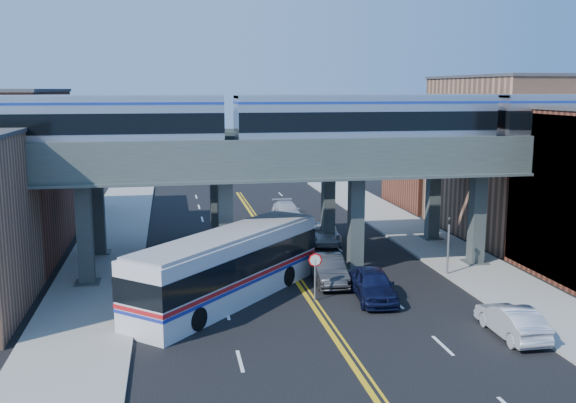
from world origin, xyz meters
name	(u,v)px	position (x,y,z in m)	size (l,w,h in m)	color
ground	(323,321)	(0.00, 0.00, 0.00)	(120.00, 120.00, 0.00)	black
sidewalk_west	(100,274)	(-11.50, 10.00, 0.08)	(5.00, 70.00, 0.16)	gray
sidewalk_east	(454,256)	(11.50, 10.00, 0.08)	(5.00, 70.00, 0.16)	gray
building_west_c	(37,173)	(-18.50, 29.00, 4.00)	(8.00, 10.00, 8.00)	#9B6C50
building_east_b	(509,157)	(18.50, 16.00, 6.00)	(8.00, 14.00, 12.00)	#9B6C50
building_east_c	(439,159)	(18.50, 29.00, 4.50)	(8.00, 10.00, 9.00)	brown
mural_panel	(552,202)	(14.55, 4.00, 4.75)	(0.10, 9.50, 9.50)	teal
elevated_viaduct_near	(292,170)	(0.00, 8.00, 6.47)	(52.00, 3.60, 7.40)	#3C4544
elevated_viaduct_far	(273,157)	(0.00, 15.00, 6.47)	(52.00, 3.60, 7.40)	#3C4544
transit_train	(365,121)	(4.47, 8.00, 9.30)	(48.13, 3.02, 3.52)	black
stop_sign	(315,269)	(0.30, 3.00, 1.76)	(0.76, 0.09, 2.63)	slate
traffic_signal	(449,239)	(9.20, 6.00, 2.30)	(0.15, 0.18, 4.10)	slate
transit_bus	(228,267)	(-4.22, 3.99, 1.81)	(11.35, 12.24, 3.53)	silver
car_lane_a	(373,284)	(3.41, 2.62, 0.84)	(1.99, 4.94, 1.68)	black
car_lane_b	(329,269)	(1.80, 6.01, 0.80)	(1.70, 4.86, 1.60)	#272729
car_lane_c	(323,234)	(3.85, 15.72, 0.69)	(2.28, 4.94, 1.37)	#BAB9BC
car_lane_d	(287,211)	(2.72, 24.56, 0.75)	(2.10, 5.17, 1.50)	#B7B7BD
car_parked_curb	(512,321)	(8.03, -3.52, 0.74)	(1.57, 4.50, 1.48)	#B4B4B9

